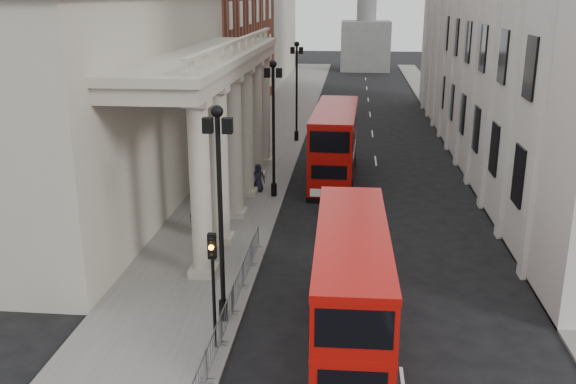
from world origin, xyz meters
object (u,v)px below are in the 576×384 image
object	(u,v)px
lamp_post_mid	(273,120)
pedestrian_b	(226,187)
bus_near	(351,287)
lamp_post_south	(220,201)
pedestrian_c	(258,178)
traffic_light	(213,270)
lamp_post_north	(297,84)
pedestrian_a	(195,217)
bus_far	(335,143)

from	to	relation	value
lamp_post_mid	pedestrian_b	xyz separation A→B (m)	(-2.81, -0.96, -4.00)
pedestrian_b	bus_near	bearing A→B (deg)	128.71
lamp_post_south	pedestrian_b	distance (m)	15.82
pedestrian_c	lamp_post_mid	bearing A→B (deg)	-44.58
traffic_light	bus_near	bearing A→B (deg)	9.76
pedestrian_b	traffic_light	bearing A→B (deg)	113.18
pedestrian_c	traffic_light	bearing A→B (deg)	-94.02
lamp_post_south	lamp_post_north	bearing A→B (deg)	90.00
pedestrian_a	lamp_post_north	bearing A→B (deg)	56.67
lamp_post_mid	traffic_light	size ratio (longest dim) A/B	1.93
lamp_post_mid	pedestrian_b	world-z (taller)	lamp_post_mid
lamp_post_south	pedestrian_c	xyz separation A→B (m)	(-1.10, 16.83, -3.89)
lamp_post_north	traffic_light	bearing A→B (deg)	-89.83
lamp_post_mid	bus_near	distance (m)	18.06
pedestrian_a	pedestrian_b	world-z (taller)	pedestrian_b
lamp_post_mid	pedestrian_c	world-z (taller)	lamp_post_mid
pedestrian_b	lamp_post_south	bearing A→B (deg)	114.08
pedestrian_a	pedestrian_c	xyz separation A→B (m)	(2.33, 7.29, 0.14)
lamp_post_north	lamp_post_mid	bearing A→B (deg)	-90.00
bus_far	pedestrian_c	bearing A→B (deg)	-139.20
bus_near	pedestrian_b	distance (m)	18.01
bus_far	pedestrian_a	xyz separation A→B (m)	(-7.03, -11.12, -1.67)
bus_far	pedestrian_b	bearing A→B (deg)	-137.12
bus_near	lamp_post_north	bearing A→B (deg)	97.32
lamp_post_north	bus_far	distance (m)	12.13
pedestrian_b	pedestrian_c	distance (m)	2.48
bus_far	pedestrian_c	xyz separation A→B (m)	(-4.71, -3.83, -1.54)
lamp_post_mid	lamp_post_north	bearing A→B (deg)	90.00
pedestrian_c	bus_far	bearing A→B (deg)	31.46
pedestrian_b	pedestrian_c	world-z (taller)	pedestrian_c
bus_near	bus_far	size ratio (longest dim) A/B	0.90
pedestrian_a	bus_near	bearing A→B (deg)	-77.04
bus_near	pedestrian_c	xyz separation A→B (m)	(-5.94, 18.03, -1.30)
lamp_post_north	lamp_post_south	bearing A→B (deg)	-90.00
lamp_post_south	traffic_light	distance (m)	2.71
lamp_post_mid	lamp_post_north	size ratio (longest dim) A/B	1.00
lamp_post_mid	pedestrian_a	size ratio (longest dim) A/B	5.47
bus_near	pedestrian_c	world-z (taller)	bus_near
lamp_post_south	lamp_post_mid	bearing A→B (deg)	90.00
lamp_post_south	pedestrian_b	world-z (taller)	lamp_post_south
pedestrian_b	pedestrian_a	bearing A→B (deg)	97.07
lamp_post_north	traffic_light	xyz separation A→B (m)	(0.10, -34.02, -1.80)
lamp_post_mid	bus_near	xyz separation A→B (m)	(4.84, -17.20, -2.60)
lamp_post_south	bus_near	world-z (taller)	lamp_post_south
lamp_post_north	pedestrian_a	xyz separation A→B (m)	(-3.43, -22.46, -4.03)
traffic_light	bus_far	size ratio (longest dim) A/B	0.38
pedestrian_b	pedestrian_c	bearing A→B (deg)	-120.22
lamp_post_north	bus_near	xyz separation A→B (m)	(4.84, -33.20, -2.60)
lamp_post_mid	pedestrian_c	distance (m)	4.13
bus_far	pedestrian_a	bearing A→B (deg)	-120.64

